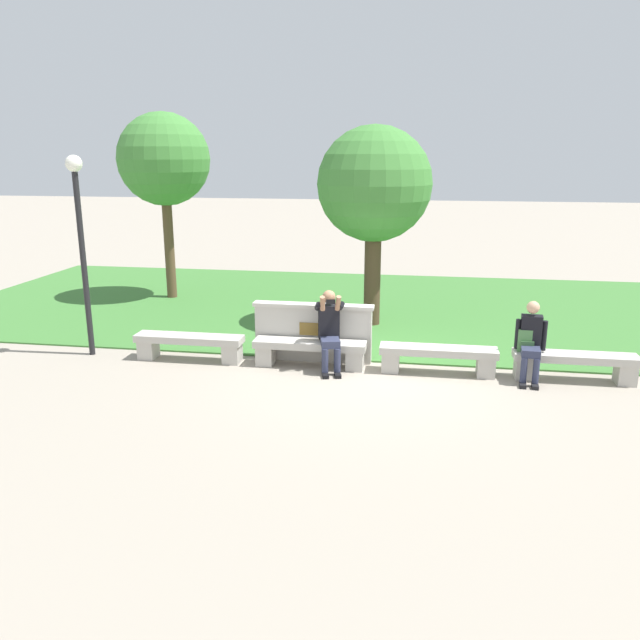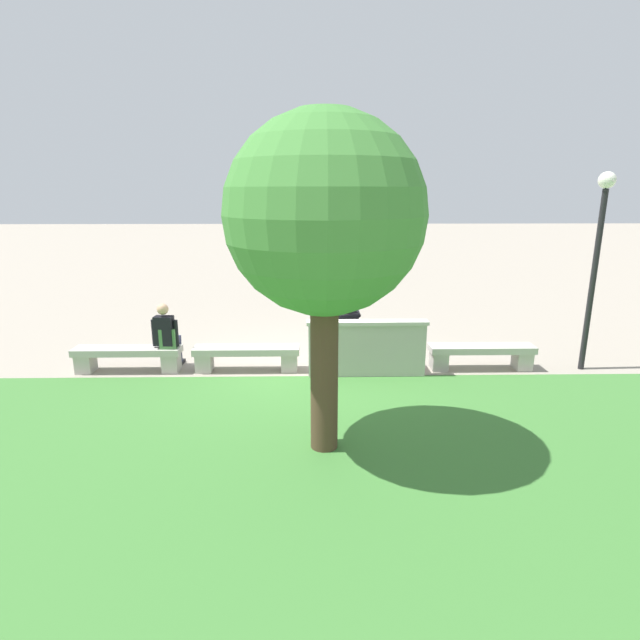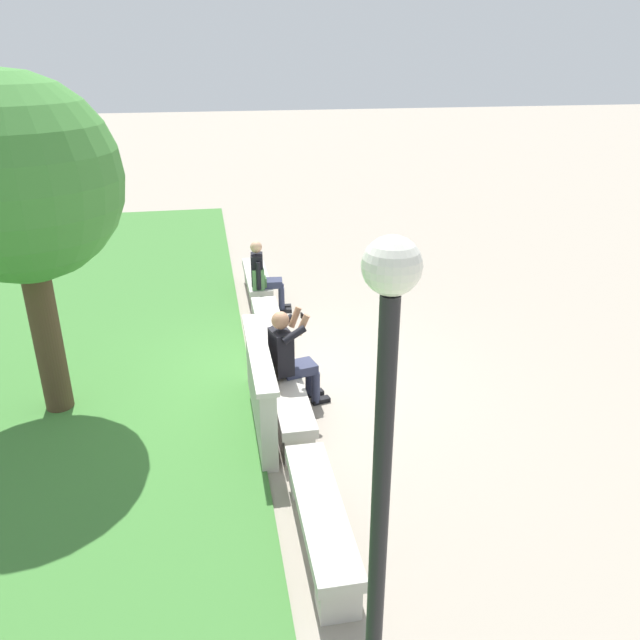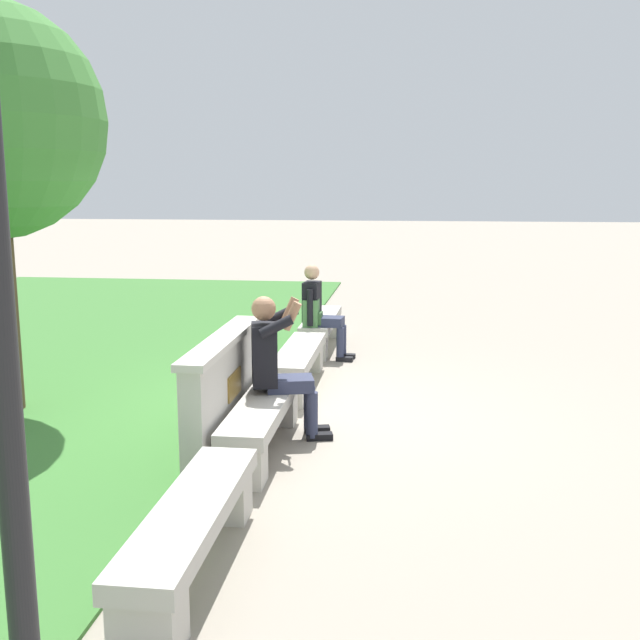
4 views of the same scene
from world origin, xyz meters
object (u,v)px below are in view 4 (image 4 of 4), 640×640
object	(u,v)px
bench_main	(192,527)
backpack	(312,313)
bench_mid	(299,361)
bench_far	(321,327)
bench_near	(262,418)
person_photographer	(277,360)
person_distant	(320,309)

from	to	relation	value
bench_main	backpack	world-z (taller)	backpack
bench_mid	bench_far	xyz separation A→B (m)	(2.12, 0.00, 0.00)
bench_mid	backpack	xyz separation A→B (m)	(1.37, 0.03, 0.33)
bench_near	bench_far	distance (m)	4.24
bench_far	person_photographer	distance (m)	3.92
bench_near	person_distant	xyz separation A→B (m)	(3.53, -0.07, 0.37)
bench_main	person_distant	xyz separation A→B (m)	(5.66, -0.07, 0.37)
bench_near	backpack	bearing A→B (deg)	0.47
person_photographer	bench_mid	bearing A→B (deg)	2.42
bench_far	person_distant	size ratio (longest dim) A/B	1.50
bench_mid	person_photographer	bearing A→B (deg)	-177.58
person_photographer	bench_near	bearing A→B (deg)	167.74
bench_far	bench_main	bearing A→B (deg)	180.00
bench_mid	person_distant	xyz separation A→B (m)	(1.41, -0.07, 0.37)
bench_near	bench_far	bearing A→B (deg)	0.00
bench_main	bench_far	bearing A→B (deg)	0.00
bench_mid	person_photographer	size ratio (longest dim) A/B	1.43
bench_main	bench_mid	bearing A→B (deg)	0.00
bench_far	backpack	bearing A→B (deg)	177.81
bench_main	person_distant	world-z (taller)	person_distant
person_photographer	backpack	distance (m)	3.15
backpack	bench_near	bearing A→B (deg)	-179.53
bench_main	person_distant	bearing A→B (deg)	-0.67
bench_main	person_photographer	distance (m)	2.51
bench_far	person_photographer	size ratio (longest dim) A/B	1.43
bench_mid	bench_far	distance (m)	2.12
bench_main	backpack	xyz separation A→B (m)	(5.61, 0.03, 0.33)
bench_far	person_photographer	world-z (taller)	person_photographer
bench_mid	bench_far	world-z (taller)	same
bench_near	person_photographer	size ratio (longest dim) A/B	1.43
person_photographer	bench_main	bearing A→B (deg)	178.26
person_distant	bench_main	bearing A→B (deg)	179.33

